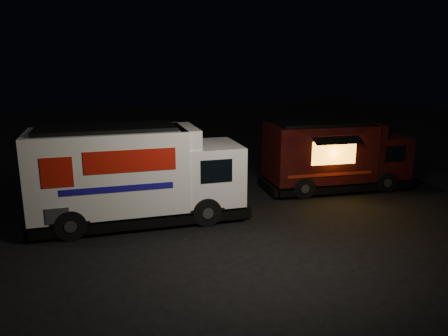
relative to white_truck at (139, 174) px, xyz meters
The scene contains 3 objects.
ground 2.96m from the white_truck, 33.13° to the right, with size 80.00×80.00×0.00m, color black.
white_truck is the anchor object (origin of this frame).
red_truck 8.61m from the white_truck, ahead, with size 6.28×2.31×2.92m, color #361109, non-canonical shape.
Camera 1 is at (-5.73, -12.73, 5.39)m, focal length 35.00 mm.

